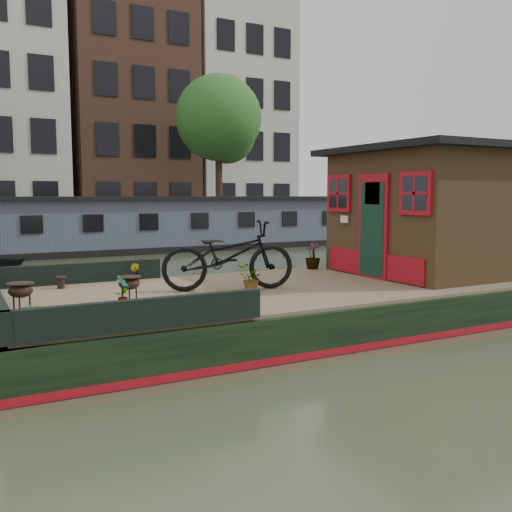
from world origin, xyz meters
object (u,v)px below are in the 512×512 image
cabin (444,210)px  bicycle (228,255)px  brazier_front (129,290)px  potted_plant_a (123,291)px  brazier_rear (21,298)px

cabin → bicycle: bearing=179.1°
brazier_front → cabin: bearing=2.6°
potted_plant_a → brazier_front: size_ratio=1.12×
bicycle → potted_plant_a: (-1.86, -0.55, -0.34)m
bicycle → brazier_front: 1.79m
bicycle → brazier_front: bearing=117.5°
cabin → brazier_rear: (-7.79, -0.26, -1.03)m
cabin → brazier_rear: cabin is taller
potted_plant_a → brazier_rear: size_ratio=1.10×
brazier_front → brazier_rear: 1.42m
potted_plant_a → brazier_rear: bearing=170.2°
bicycle → brazier_rear: (-3.13, -0.33, -0.36)m
cabin → brazier_front: 6.46m
cabin → brazier_rear: 7.86m
potted_plant_a → cabin: bearing=4.2°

